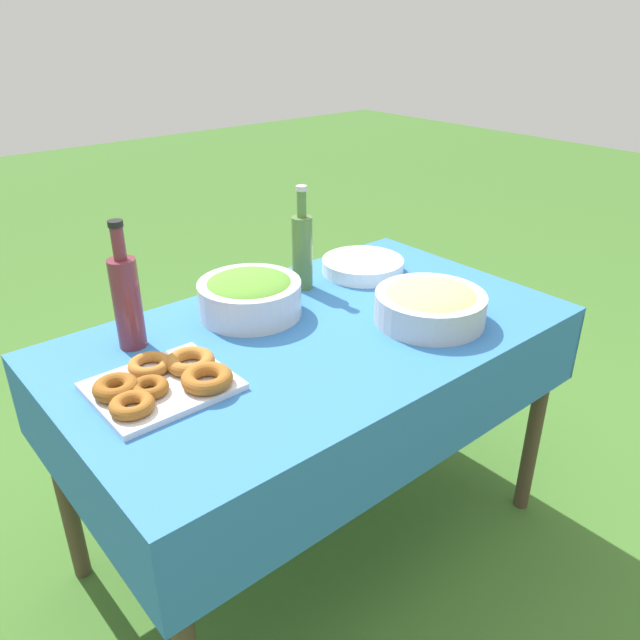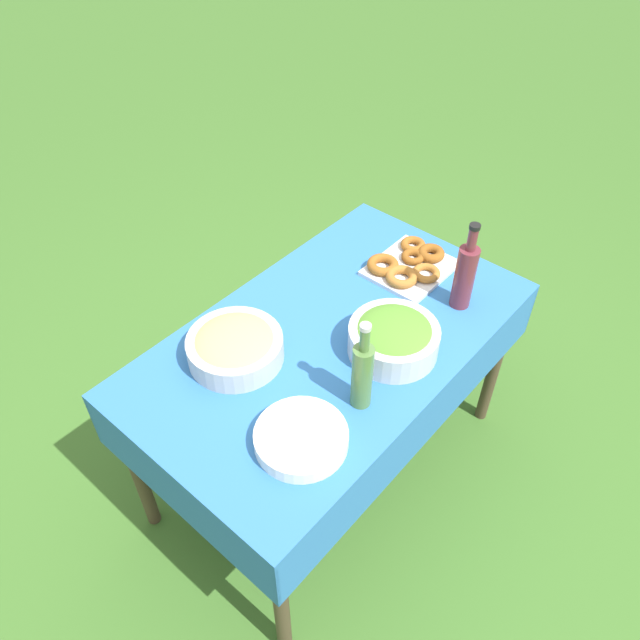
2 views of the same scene
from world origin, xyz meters
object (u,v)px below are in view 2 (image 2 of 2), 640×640
Objects in this scene: donut_platter at (409,265)px; olive_oil_bottle at (362,374)px; plate_stack at (301,438)px; pasta_bowl at (235,346)px; salad_bowl at (394,337)px; wine_bottle at (465,275)px.

olive_oil_bottle is at bearing 22.53° from donut_platter.
donut_platter reaches higher than plate_stack.
olive_oil_bottle reaches higher than pasta_bowl.
wine_bottle is (-0.35, 0.04, 0.07)m from salad_bowl.
wine_bottle is (-0.71, 0.41, 0.08)m from pasta_bowl.
pasta_bowl is 0.91× the size of donut_platter.
pasta_bowl is at bearing -30.26° from wine_bottle.
wine_bottle is (0.04, 0.25, 0.11)m from donut_platter.
pasta_bowl is 0.77m from donut_platter.
olive_oil_bottle reaches higher than plate_stack.
olive_oil_bottle is (0.24, 0.05, 0.07)m from salad_bowl.
donut_platter is (-0.39, -0.21, -0.04)m from salad_bowl.
olive_oil_bottle reaches higher than salad_bowl.
salad_bowl is 0.36m from wine_bottle.
olive_oil_bottle is at bearing 0.94° from wine_bottle.
olive_oil_bottle is 0.58m from wine_bottle.
olive_oil_bottle is (0.63, 0.26, 0.11)m from donut_platter.
salad_bowl reaches higher than pasta_bowl.
plate_stack is at bearing -1.71° from wine_bottle.
olive_oil_bottle is at bearing 106.19° from pasta_bowl.
salad_bowl is 0.44m from donut_platter.
salad_bowl is 0.25m from olive_oil_bottle.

